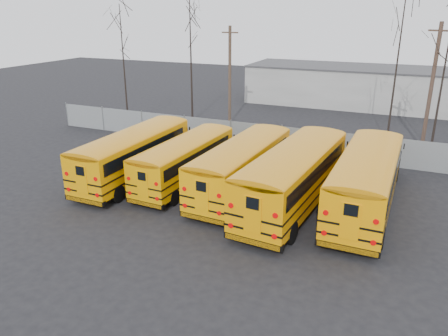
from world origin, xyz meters
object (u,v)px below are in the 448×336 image
at_px(bus_c, 243,163).
at_px(utility_pole_left, 230,75).
at_px(bus_e, 367,176).
at_px(bus_d, 296,172).
at_px(utility_pole_right, 431,86).
at_px(bus_a, 136,150).
at_px(bus_b, 187,157).

distance_m(bus_c, utility_pole_left, 16.45).
height_order(bus_c, utility_pole_left, utility_pole_left).
xyz_separation_m(bus_e, utility_pole_left, (-13.70, 14.44, 2.51)).
bearing_deg(bus_d, utility_pole_left, 128.52).
xyz_separation_m(bus_c, bus_e, (6.68, 0.20, 0.13)).
xyz_separation_m(bus_e, utility_pole_right, (2.72, 13.00, 2.78)).
relative_size(bus_d, bus_e, 1.03).
xyz_separation_m(bus_a, bus_c, (6.83, 0.60, -0.02)).
distance_m(bus_a, utility_pole_left, 15.46).
bearing_deg(bus_e, bus_b, -178.00).
bearing_deg(utility_pole_right, bus_d, -94.45).
relative_size(bus_c, bus_e, 0.94).
bearing_deg(utility_pole_left, bus_d, -55.24).
distance_m(utility_pole_left, utility_pole_right, 16.48).
bearing_deg(bus_d, bus_e, 20.82).
bearing_deg(bus_d, utility_pole_right, 71.12).
relative_size(bus_c, utility_pole_left, 1.28).
relative_size(bus_c, bus_d, 0.91).
bearing_deg(bus_c, bus_a, -171.98).
relative_size(bus_a, bus_d, 0.91).
bearing_deg(bus_b, utility_pole_left, 105.71).
bearing_deg(bus_b, bus_a, -166.96).
relative_size(bus_a, utility_pole_right, 1.21).
distance_m(bus_b, bus_d, 6.88).
relative_size(bus_b, bus_d, 0.83).
distance_m(bus_a, bus_c, 6.85).
bearing_deg(utility_pole_left, bus_c, -63.18).
relative_size(bus_b, utility_pole_right, 1.10).
height_order(bus_a, utility_pole_left, utility_pole_left).
bearing_deg(bus_e, bus_a, -175.78).
xyz_separation_m(bus_a, utility_pole_left, (-0.19, 15.24, 2.62)).
relative_size(bus_e, utility_pole_right, 1.28).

